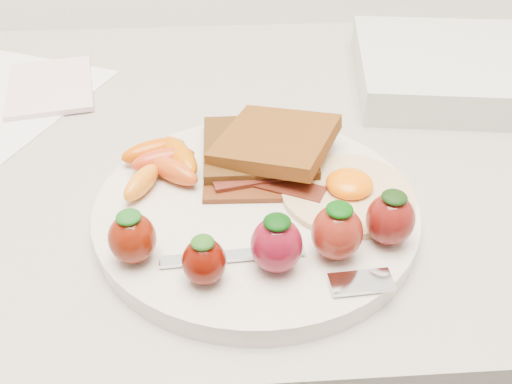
{
  "coord_description": "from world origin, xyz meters",
  "views": [
    {
      "loc": [
        -0.0,
        1.19,
        1.21
      ],
      "look_at": [
        0.02,
        1.56,
        0.93
      ],
      "focal_mm": 40.0,
      "sensor_mm": 36.0,
      "label": 1
    }
  ],
  "objects": [
    {
      "name": "plate",
      "position": [
        0.02,
        1.56,
        0.91
      ],
      "size": [
        0.27,
        0.27,
        0.02
      ],
      "primitive_type": "cylinder",
      "color": "beige",
      "rests_on": "counter"
    },
    {
      "name": "toast_lower",
      "position": [
        0.03,
        1.63,
        0.93
      ],
      "size": [
        0.1,
        0.1,
        0.01
      ],
      "primitive_type": "cube",
      "rotation": [
        0.0,
        0.0,
        -0.0
      ],
      "color": "black",
      "rests_on": "plate"
    },
    {
      "name": "toast_upper",
      "position": [
        0.04,
        1.62,
        0.94
      ],
      "size": [
        0.13,
        0.13,
        0.02
      ],
      "primitive_type": "cube",
      "rotation": [
        0.0,
        -0.1,
        -0.45
      ],
      "color": "#452A0D",
      "rests_on": "toast_lower"
    },
    {
      "name": "fried_egg",
      "position": [
        0.1,
        1.57,
        0.92
      ],
      "size": [
        0.12,
        0.12,
        0.02
      ],
      "color": "beige",
      "rests_on": "plate"
    },
    {
      "name": "bacon_strips",
      "position": [
        0.03,
        1.58,
        0.92
      ],
      "size": [
        0.11,
        0.06,
        0.01
      ],
      "color": "black",
      "rests_on": "plate"
    },
    {
      "name": "baby_carrots",
      "position": [
        -0.06,
        1.61,
        0.93
      ],
      "size": [
        0.08,
        0.1,
        0.02
      ],
      "color": "red",
      "rests_on": "plate"
    },
    {
      "name": "strawberries",
      "position": [
        0.03,
        1.49,
        0.94
      ],
      "size": [
        0.23,
        0.07,
        0.05
      ],
      "color": "#5F1204",
      "rests_on": "plate"
    },
    {
      "name": "fork",
      "position": [
        0.04,
        1.48,
        0.92
      ],
      "size": [
        0.17,
        0.05,
        0.0
      ],
      "color": "silver",
      "rests_on": "plate"
    },
    {
      "name": "notepad",
      "position": [
        -0.21,
        1.81,
        0.91
      ],
      "size": [
        0.12,
        0.15,
        0.01
      ],
      "primitive_type": "cube",
      "rotation": [
        0.0,
        0.0,
        0.2
      ],
      "color": "silver",
      "rests_on": "paper_sheet"
    },
    {
      "name": "appliance",
      "position": [
        0.29,
        1.79,
        0.92
      ],
      "size": [
        0.3,
        0.25,
        0.04
      ],
      "primitive_type": "cube",
      "rotation": [
        0.0,
        0.0,
        -0.14
      ],
      "color": "beige",
      "rests_on": "counter"
    }
  ]
}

